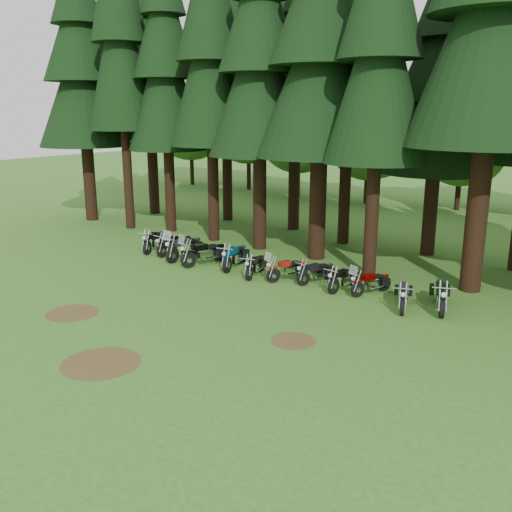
# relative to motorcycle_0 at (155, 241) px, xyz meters

# --- Properties ---
(ground) EXTENTS (120.00, 120.00, 0.00)m
(ground) POSITION_rel_motorcycle_0_xyz_m (7.14, -5.95, -0.47)
(ground) COLOR #336622
(ground) RESTS_ON ground
(pine_front_0) EXTENTS (5.49, 5.49, 16.17)m
(pine_front_0) POSITION_rel_motorcycle_0_xyz_m (-9.07, 3.33, 9.21)
(pine_front_0) COLOR black
(pine_front_0) RESTS_ON ground
(pine_front_1) EXTENTS (3.92, 3.92, 19.88)m
(pine_front_1) POSITION_rel_motorcycle_0_xyz_m (-5.15, 3.03, 11.43)
(pine_front_1) COLOR black
(pine_front_1) RESTS_ON ground
(pine_front_2) EXTENTS (4.32, 4.32, 16.22)m
(pine_front_2) POSITION_rel_motorcycle_0_xyz_m (-2.64, 3.87, 9.24)
(pine_front_2) COLOR black
(pine_front_2) RESTS_ON ground
(pine_front_3) EXTENTS (4.32, 4.32, 17.57)m
(pine_front_3) POSITION_rel_motorcycle_0_xyz_m (0.85, 3.56, 10.05)
(pine_front_3) COLOR black
(pine_front_3) RESTS_ON ground
(pine_front_4) EXTENTS (4.95, 4.95, 16.33)m
(pine_front_4) POSITION_rel_motorcycle_0_xyz_m (3.93, 3.45, 9.31)
(pine_front_4) COLOR black
(pine_front_4) RESTS_ON ground
(pine_front_5) EXTENTS (5.81, 5.81, 16.72)m
(pine_front_5) POSITION_rel_motorcycle_0_xyz_m (7.20, 3.49, 9.53)
(pine_front_5) COLOR black
(pine_front_5) RESTS_ON ground
(pine_front_6) EXTENTS (4.15, 4.15, 16.75)m
(pine_front_6) POSITION_rel_motorcycle_0_xyz_m (10.57, 2.07, 9.56)
(pine_front_6) COLOR black
(pine_front_6) RESTS_ON ground
(pine_back_0) EXTENTS (5.00, 5.00, 17.21)m
(pine_back_0) POSITION_rel_motorcycle_0_xyz_m (-7.54, 7.30, 9.83)
(pine_back_0) COLOR black
(pine_back_0) RESTS_ON ground
(pine_back_1) EXTENTS (4.52, 4.52, 16.22)m
(pine_back_1) POSITION_rel_motorcycle_0_xyz_m (-2.12, 8.39, 9.24)
(pine_back_1) COLOR black
(pine_back_1) RESTS_ON ground
(pine_back_2) EXTENTS (4.85, 4.85, 16.30)m
(pine_back_2) POSITION_rel_motorcycle_0_xyz_m (2.76, 8.45, 9.29)
(pine_back_2) COLOR black
(pine_back_2) RESTS_ON ground
(pine_back_3) EXTENTS (4.35, 4.35, 16.20)m
(pine_back_3) POSITION_rel_motorcycle_0_xyz_m (6.77, 6.99, 9.22)
(pine_back_3) COLOR black
(pine_back_3) RESTS_ON ground
(pine_back_4) EXTENTS (4.94, 4.94, 13.78)m
(pine_back_4) POSITION_rel_motorcycle_0_xyz_m (11.17, 7.30, 7.78)
(pine_back_4) COLOR black
(pine_back_4) RESTS_ON ground
(decid_0) EXTENTS (8.00, 7.78, 10.00)m
(decid_0) POSITION_rel_motorcycle_0_xyz_m (-14.96, 19.31, 5.42)
(decid_0) COLOR black
(decid_0) RESTS_ON ground
(decid_1) EXTENTS (7.91, 7.69, 9.88)m
(decid_1) POSITION_rel_motorcycle_0_xyz_m (-8.85, 19.81, 5.36)
(decid_1) COLOR black
(decid_1) RESTS_ON ground
(decid_2) EXTENTS (6.72, 6.53, 8.40)m
(decid_2) POSITION_rel_motorcycle_0_xyz_m (-3.30, 18.83, 4.48)
(decid_2) COLOR black
(decid_2) RESTS_ON ground
(decid_3) EXTENTS (6.12, 5.95, 7.65)m
(decid_3) POSITION_rel_motorcycle_0_xyz_m (2.42, 19.18, 4.04)
(decid_3) COLOR black
(decid_3) RESTS_ON ground
(decid_4) EXTENTS (5.93, 5.76, 7.41)m
(decid_4) POSITION_rel_motorcycle_0_xyz_m (8.71, 20.37, 3.90)
(decid_4) COLOR black
(decid_4) RESTS_ON ground
(dirt_patch_0) EXTENTS (1.80, 1.80, 0.01)m
(dirt_patch_0) POSITION_rel_motorcycle_0_xyz_m (4.14, -7.95, -0.47)
(dirt_patch_0) COLOR #4C3D1E
(dirt_patch_0) RESTS_ON ground
(dirt_patch_1) EXTENTS (1.40, 1.40, 0.01)m
(dirt_patch_1) POSITION_rel_motorcycle_0_xyz_m (11.64, -5.45, -0.47)
(dirt_patch_1) COLOR #4C3D1E
(dirt_patch_1) RESTS_ON ground
(dirt_patch_2) EXTENTS (2.20, 2.20, 0.01)m
(dirt_patch_2) POSITION_rel_motorcycle_0_xyz_m (8.14, -9.95, -0.47)
(dirt_patch_2) COLOR #4C3D1E
(dirt_patch_2) RESTS_ON ground
(motorcycle_0) EXTENTS (0.91, 2.20, 0.93)m
(motorcycle_0) POSITION_rel_motorcycle_0_xyz_m (0.00, 0.00, 0.00)
(motorcycle_0) COLOR black
(motorcycle_0) RESTS_ON ground
(motorcycle_1) EXTENTS (0.39, 2.22, 0.90)m
(motorcycle_1) POSITION_rel_motorcycle_0_xyz_m (1.31, 0.09, -0.01)
(motorcycle_1) COLOR black
(motorcycle_1) RESTS_ON ground
(motorcycle_2) EXTENTS (0.47, 2.50, 1.57)m
(motorcycle_2) POSITION_rel_motorcycle_0_xyz_m (2.31, -0.31, 0.05)
(motorcycle_2) COLOR black
(motorcycle_2) RESTS_ON ground
(motorcycle_3) EXTENTS (1.00, 2.41, 1.53)m
(motorcycle_3) POSITION_rel_motorcycle_0_xyz_m (3.72, -0.51, 0.04)
(motorcycle_3) COLOR black
(motorcycle_3) RESTS_ON ground
(motorcycle_4) EXTENTS (0.73, 2.31, 0.96)m
(motorcycle_4) POSITION_rel_motorcycle_0_xyz_m (5.13, -0.09, 0.01)
(motorcycle_4) COLOR black
(motorcycle_4) RESTS_ON ground
(motorcycle_5) EXTENTS (0.66, 1.98, 0.82)m
(motorcycle_5) POSITION_rel_motorcycle_0_xyz_m (6.59, -0.55, -0.06)
(motorcycle_5) COLOR black
(motorcycle_5) RESTS_ON ground
(motorcycle_6) EXTENTS (0.99, 2.00, 1.30)m
(motorcycle_6) POSITION_rel_motorcycle_0_xyz_m (8.01, -0.23, -0.04)
(motorcycle_6) COLOR black
(motorcycle_6) RESTS_ON ground
(motorcycle_7) EXTENTS (0.74, 1.91, 0.80)m
(motorcycle_7) POSITION_rel_motorcycle_0_xyz_m (9.17, 0.15, -0.06)
(motorcycle_7) COLOR black
(motorcycle_7) RESTS_ON ground
(motorcycle_8) EXTENTS (0.40, 2.04, 0.83)m
(motorcycle_8) POSITION_rel_motorcycle_0_xyz_m (10.53, -0.01, -0.05)
(motorcycle_8) COLOR black
(motorcycle_8) RESTS_ON ground
(motorcycle_9) EXTENTS (0.97, 1.95, 1.26)m
(motorcycle_9) POSITION_rel_motorcycle_0_xyz_m (11.58, 0.11, -0.05)
(motorcycle_9) COLOR black
(motorcycle_9) RESTS_ON ground
(motorcycle_10) EXTENTS (0.89, 2.04, 0.87)m
(motorcycle_10) POSITION_rel_motorcycle_0_xyz_m (13.17, -0.66, -0.03)
(motorcycle_10) COLOR black
(motorcycle_10) RESTS_ON ground
(motorcycle_11) EXTENTS (1.03, 2.25, 0.96)m
(motorcycle_11) POSITION_rel_motorcycle_0_xyz_m (14.30, -0.04, 0.02)
(motorcycle_11) COLOR black
(motorcycle_11) RESTS_ON ground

